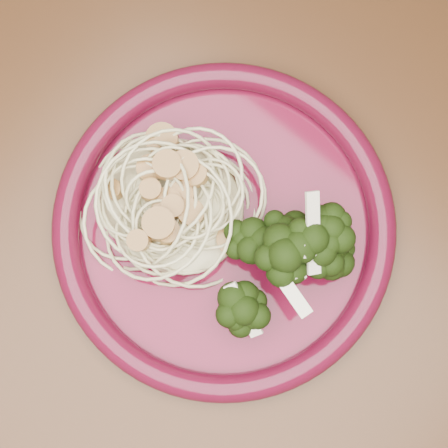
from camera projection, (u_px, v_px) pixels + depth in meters
name	position (u px, v px, depth m)	size (l,w,h in m)	color
dining_table	(200.00, 154.00, 0.63)	(1.20, 0.80, 0.75)	#472814
dinner_plate	(224.00, 226.00, 0.51)	(0.35, 0.35, 0.02)	#540A20
spaghetti_pile	(172.00, 203.00, 0.50)	(0.13, 0.11, 0.03)	beige
scallop_cluster	(168.00, 194.00, 0.47)	(0.13, 0.13, 0.04)	#A7783A
broccoli_pile	(290.00, 248.00, 0.49)	(0.09, 0.14, 0.05)	black
onion_garnish	(294.00, 242.00, 0.45)	(0.06, 0.09, 0.05)	#E8E5C4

